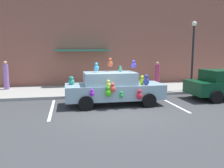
% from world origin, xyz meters
% --- Properties ---
extents(ground_plane, '(60.00, 60.00, 0.00)m').
position_xyz_m(ground_plane, '(0.00, 0.00, 0.00)').
color(ground_plane, '#38383A').
extents(sidewalk, '(24.00, 4.00, 0.15)m').
position_xyz_m(sidewalk, '(0.00, 5.00, 0.07)').
color(sidewalk, gray).
rests_on(sidewalk, ground).
extents(storefront_building, '(24.00, 1.25, 6.40)m').
position_xyz_m(storefront_building, '(-0.01, 7.14, 3.19)').
color(storefront_building, brown).
rests_on(storefront_building, ground).
extents(parking_stripe_front, '(0.12, 3.60, 0.01)m').
position_xyz_m(parking_stripe_front, '(2.99, 1.00, 0.00)').
color(parking_stripe_front, silver).
rests_on(parking_stripe_front, ground).
extents(parking_stripe_rear, '(0.12, 3.60, 0.01)m').
position_xyz_m(parking_stripe_rear, '(-2.63, 1.00, 0.00)').
color(parking_stripe_rear, silver).
rests_on(parking_stripe_rear, ground).
extents(plush_covered_car, '(4.55, 1.98, 2.20)m').
position_xyz_m(plush_covered_car, '(0.18, 1.28, 0.80)').
color(plush_covered_car, '#86A4B2').
rests_on(plush_covered_car, ground).
extents(teddy_bear_on_sidewalk, '(0.31, 0.26, 0.59)m').
position_xyz_m(teddy_bear_on_sidewalk, '(2.77, 3.85, 0.42)').
color(teddy_bear_on_sidewalk, '#9E723D').
rests_on(teddy_bear_on_sidewalk, sidewalk).
extents(street_lamp_post, '(0.28, 0.28, 4.09)m').
position_xyz_m(street_lamp_post, '(5.48, 3.50, 2.64)').
color(street_lamp_post, black).
rests_on(street_lamp_post, sidewalk).
extents(pedestrian_near_shopfront, '(0.33, 0.33, 1.63)m').
position_xyz_m(pedestrian_near_shopfront, '(4.16, 5.67, 0.91)').
color(pedestrian_near_shopfront, '#932F4F').
rests_on(pedestrian_near_shopfront, sidewalk).
extents(pedestrian_walking_past, '(0.31, 0.31, 1.76)m').
position_xyz_m(pedestrian_walking_past, '(-5.63, 5.96, 0.98)').
color(pedestrian_walking_past, '#8C61AC').
rests_on(pedestrian_walking_past, sidewalk).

